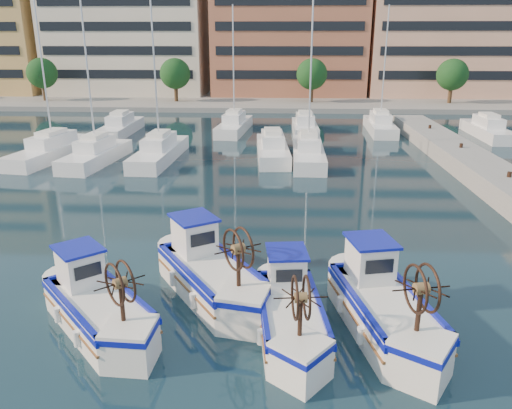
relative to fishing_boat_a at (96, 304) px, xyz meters
name	(u,v)px	position (x,y,z in m)	size (l,w,h in m)	color
ground	(272,325)	(5.43, 0.41, -0.82)	(300.00, 300.00, 0.00)	#193442
waterfront	(345,21)	(14.66, 65.45, 10.28)	(180.00, 40.00, 25.60)	gray
yacht_marina	(248,139)	(2.79, 28.13, -0.29)	(38.95, 22.60, 11.50)	white
fishing_boat_a	(96,304)	(0.00, 0.00, 0.00)	(4.46, 4.66, 2.96)	white
fishing_boat_b	(209,271)	(3.17, 2.33, 0.07)	(4.42, 5.24, 3.20)	white
fishing_boat_c	(290,309)	(5.97, 0.03, -0.03)	(2.34, 4.68, 2.86)	white
fishing_boat_d	(382,303)	(8.80, 0.39, 0.06)	(3.05, 5.24, 3.17)	white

